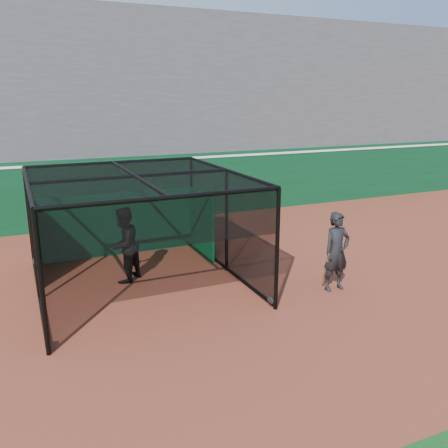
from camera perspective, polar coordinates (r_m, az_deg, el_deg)
name	(u,v)px	position (r m, az deg, el deg)	size (l,w,h in m)	color
ground	(212,311)	(10.78, -1.48, -10.44)	(120.00, 120.00, 0.00)	brown
outfield_wall	(125,189)	(18.19, -11.82, 4.15)	(50.00, 0.50, 2.50)	#0A391D
grandstand	(102,100)	(21.59, -14.51, 14.19)	(50.00, 7.85, 8.95)	#4C4C4F
batting_cage	(138,232)	(12.00, -10.33, -0.90)	(4.93, 5.49, 2.78)	black
batter	(124,245)	(12.38, -11.94, -2.47)	(0.95, 0.74, 1.95)	black
on_deck_player	(336,252)	(11.91, 13.38, -3.25)	(0.73, 0.49, 1.96)	black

